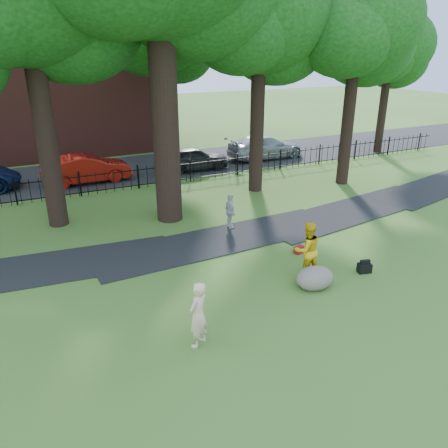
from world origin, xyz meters
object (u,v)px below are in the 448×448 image
woman (198,315)px  boulder (315,276)px  man (307,250)px  red_sedan (87,169)px

woman → boulder: bearing=160.3°
boulder → woman: bearing=-166.5°
man → woman: bearing=26.8°
man → red_sedan: (-4.55, 14.25, -0.16)m
woman → red_sedan: woman is taller
woman → boulder: 4.59m
woman → boulder: woman is taller
boulder → red_sedan: bearing=106.3°
man → boulder: size_ratio=1.52×
woman → man: 4.95m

